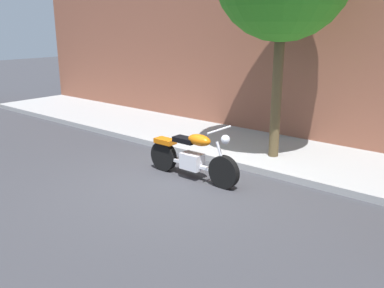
# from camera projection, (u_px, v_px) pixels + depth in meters

# --- Properties ---
(ground_plane) EXTENTS (60.00, 60.00, 0.00)m
(ground_plane) POSITION_uv_depth(u_px,v_px,m) (175.00, 185.00, 7.99)
(ground_plane) COLOR #38383D
(sidewalk) EXTENTS (20.14, 2.66, 0.14)m
(sidewalk) POSITION_uv_depth(u_px,v_px,m) (253.00, 148.00, 10.07)
(sidewalk) COLOR #9F9F9F
(sidewalk) RESTS_ON ground
(motorcycle) EXTENTS (2.17, 0.70, 1.13)m
(motorcycle) POSITION_uv_depth(u_px,v_px,m) (192.00, 157.00, 8.18)
(motorcycle) COLOR black
(motorcycle) RESTS_ON ground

